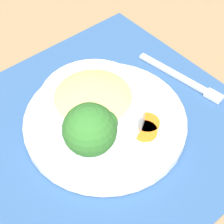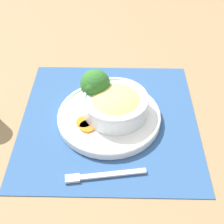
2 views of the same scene
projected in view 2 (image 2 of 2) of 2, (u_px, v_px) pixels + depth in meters
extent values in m
plane|color=#8C704C|center=(109.00, 120.00, 0.83)|extent=(4.00, 4.00, 0.00)
cube|color=#2D5184|center=(109.00, 120.00, 0.83)|extent=(0.50, 0.49, 0.00)
cylinder|color=white|center=(109.00, 117.00, 0.82)|extent=(0.27, 0.27, 0.02)
torus|color=white|center=(109.00, 115.00, 0.82)|extent=(0.27, 0.27, 0.01)
cylinder|color=silver|center=(116.00, 106.00, 0.81)|extent=(0.17, 0.17, 0.05)
torus|color=silver|center=(116.00, 99.00, 0.79)|extent=(0.17, 0.17, 0.01)
ellipsoid|color=#EAC66B|center=(116.00, 102.00, 0.80)|extent=(0.14, 0.14, 0.05)
cylinder|color=#84AD5B|center=(96.00, 96.00, 0.85)|extent=(0.02, 0.02, 0.03)
sphere|color=#2D6B28|center=(95.00, 84.00, 0.82)|extent=(0.08, 0.08, 0.08)
sphere|color=#2D6B28|center=(91.00, 88.00, 0.80)|extent=(0.04, 0.04, 0.04)
sphere|color=#2D6B28|center=(98.00, 78.00, 0.83)|extent=(0.03, 0.03, 0.03)
cylinder|color=orange|center=(84.00, 122.00, 0.79)|extent=(0.04, 0.04, 0.01)
cylinder|color=orange|center=(88.00, 126.00, 0.78)|extent=(0.04, 0.04, 0.01)
cube|color=silver|center=(107.00, 175.00, 0.70)|extent=(0.03, 0.18, 0.01)
cube|color=silver|center=(72.00, 179.00, 0.69)|extent=(0.02, 0.03, 0.01)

